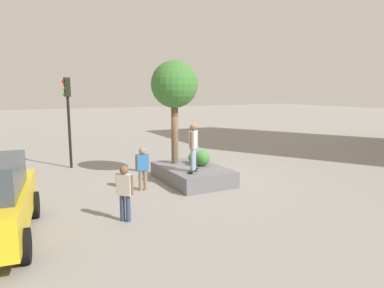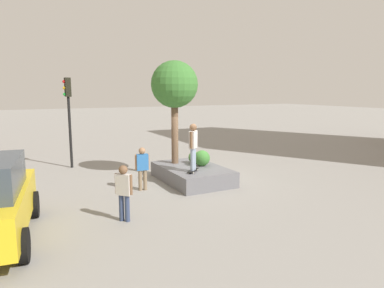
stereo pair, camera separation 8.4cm
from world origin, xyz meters
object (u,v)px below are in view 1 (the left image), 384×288
Objects in this scene: plaza_tree at (174,86)px; skateboard at (193,170)px; pedestrian_crossing at (143,166)px; traffic_light_corner at (68,107)px; planter_ledge at (192,174)px; bystander_watching at (125,189)px; skateboarder at (193,143)px.

plaza_tree reaches higher than skateboard.
plaza_tree is at bearing -56.46° from pedestrian_crossing.
planter_ledge is at bearing -140.80° from traffic_light_corner.
planter_ledge is at bearing -161.34° from plaza_tree.
bystander_watching is 2.97m from pedestrian_crossing.
skateboarder is at bearing 178.40° from plaza_tree.
skateboard is 0.46× the size of pedestrian_crossing.
skateboard is at bearing 155.54° from planter_ledge.
planter_ledge is 1.60m from skateboarder.
pedestrian_crossing reaches higher than skateboard.
traffic_light_corner is (5.51, 3.50, 1.19)m from skateboarder.
plaza_tree is at bearing -40.58° from bystander_watching.
planter_ledge is at bearing -24.46° from skateboarder.
bystander_watching is at bearing 151.10° from pedestrian_crossing.
plaza_tree is at bearing -137.04° from traffic_light_corner.
pedestrian_crossing is (0.50, 1.78, 0.26)m from skateboard.
plaza_tree is at bearing 18.66° from planter_ledge.
skateboard is 1.00m from skateboarder.
traffic_light_corner is at bearing 32.38° from skateboard.
plaza_tree is 5.28m from traffic_light_corner.
planter_ledge is at bearing -24.46° from skateboard.
skateboard is (-0.79, 0.36, 0.35)m from planter_ledge.
traffic_light_corner is (4.73, 3.85, 2.53)m from planter_ledge.
traffic_light_corner is at bearing 2.11° from bystander_watching.
plaza_tree reaches higher than skateboarder.
plaza_tree is 5.76m from bystander_watching.
plaza_tree is 2.66× the size of pedestrian_crossing.
skateboard is (-1.71, 0.05, -3.09)m from plaza_tree.
traffic_light_corner is 7.86m from bystander_watching.
pedestrian_crossing reaches higher than planter_ledge.
traffic_light_corner reaches higher than skateboarder.
traffic_light_corner reaches higher than pedestrian_crossing.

